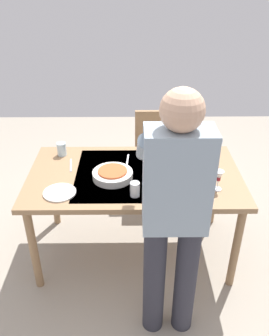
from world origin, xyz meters
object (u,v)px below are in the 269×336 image
at_px(wine_glass_left, 191,170).
at_px(wine_glass_right, 219,177).
at_px(water_cup_near_left, 134,189).
at_px(chair_near, 155,151).
at_px(wine_bottle, 184,153).
at_px(dinner_plate_far, 164,156).
at_px(dining_table, 134,182).
at_px(water_cup_near_right, 62,149).
at_px(serving_bowl_pasta, 113,174).
at_px(dinner_plate_near, 60,193).
at_px(person_server, 174,212).

bearing_deg(wine_glass_left, wine_glass_right, 152.56).
distance_m(wine_glass_left, water_cup_near_left, 0.44).
xyz_separation_m(chair_near, wine_glass_right, (-0.37, 1.05, 0.35)).
height_order(wine_bottle, dinner_plate_far, wine_bottle).
bearing_deg(dinner_plate_far, dining_table, 46.77).
bearing_deg(water_cup_near_right, serving_bowl_pasta, 140.10).
height_order(wine_glass_left, water_cup_near_right, wine_glass_left).
xyz_separation_m(water_cup_near_left, dinner_plate_far, (-0.25, -0.55, -0.05)).
height_order(dining_table, wine_bottle, wine_bottle).
bearing_deg(water_cup_near_right, dining_table, 153.15).
distance_m(water_cup_near_right, serving_bowl_pasta, 0.57).
xyz_separation_m(dining_table, dinner_plate_far, (-0.25, -0.26, 0.08)).
bearing_deg(serving_bowl_pasta, dining_table, -159.31).
xyz_separation_m(wine_bottle, dinner_plate_far, (0.14, -0.14, -0.10)).
xyz_separation_m(wine_bottle, dinner_plate_near, (0.91, 0.38, -0.10)).
relative_size(dinner_plate_near, dinner_plate_far, 1.00).
distance_m(person_server, wine_bottle, 0.85).
height_order(person_server, dinner_plate_near, person_server).
bearing_deg(wine_bottle, dinner_plate_far, -44.79).
bearing_deg(water_cup_near_right, dinner_plate_far, 177.19).
bearing_deg(wine_glass_right, wine_glass_left, -27.44).
bearing_deg(wine_bottle, chair_near, -76.27).
bearing_deg(dinner_plate_near, dining_table, -154.01).
relative_size(water_cup_near_left, dinner_plate_near, 0.46).
bearing_deg(water_cup_near_left, wine_bottle, -133.44).
relative_size(person_server, dinner_plate_far, 7.34).
distance_m(serving_bowl_pasta, dinner_plate_far, 0.52).
distance_m(serving_bowl_pasta, dinner_plate_near, 0.41).
bearing_deg(dinner_plate_far, wine_bottle, 135.21).
bearing_deg(wine_bottle, serving_bowl_pasta, 18.55).
xyz_separation_m(person_server, wine_glass_left, (-0.19, -0.59, -0.08)).
xyz_separation_m(serving_bowl_pasta, dinner_plate_far, (-0.41, -0.32, -0.03)).
distance_m(wine_glass_right, serving_bowl_pasta, 0.77).
bearing_deg(serving_bowl_pasta, dinner_plate_far, -141.66).
height_order(wine_glass_right, serving_bowl_pasta, wine_glass_right).
height_order(dining_table, water_cup_near_left, water_cup_near_left).
bearing_deg(dinner_plate_near, serving_bowl_pasta, -151.77).
bearing_deg(person_server, dining_table, -72.95).
relative_size(person_server, wine_glass_right, 11.19).
bearing_deg(wine_glass_right, water_cup_near_right, -23.73).
bearing_deg(serving_bowl_pasta, wine_glass_left, 173.73).
height_order(dinner_plate_near, dinner_plate_far, same).
xyz_separation_m(dining_table, chair_near, (-0.21, -0.83, -0.17)).
bearing_deg(dining_table, serving_bowl_pasta, 20.69).
height_order(dining_table, chair_near, chair_near).
bearing_deg(dinner_plate_near, water_cup_near_left, 176.45).
bearing_deg(water_cup_near_left, wine_glass_left, -158.04).
distance_m(chair_near, dinner_plate_far, 0.62).
bearing_deg(dining_table, dinner_plate_far, -133.23).
height_order(chair_near, water_cup_near_left, chair_near).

